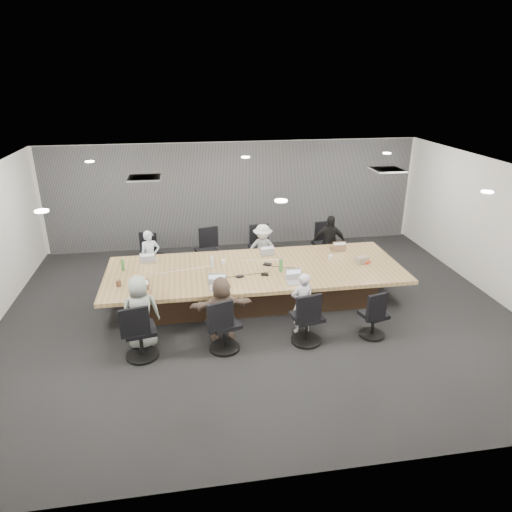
{
  "coord_description": "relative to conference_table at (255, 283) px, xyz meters",
  "views": [
    {
      "loc": [
        -1.35,
        -7.92,
        4.46
      ],
      "look_at": [
        0.0,
        0.4,
        1.05
      ],
      "focal_mm": 32.0,
      "sensor_mm": 36.0,
      "label": 1
    }
  ],
  "objects": [
    {
      "name": "floor",
      "position": [
        0.0,
        -0.5,
        -0.4
      ],
      "size": [
        10.0,
        8.0,
        0.0
      ],
      "primitive_type": "cube",
      "color": "black",
      "rests_on": "ground"
    },
    {
      "name": "ceiling",
      "position": [
        0.0,
        -0.5,
        2.4
      ],
      "size": [
        10.0,
        8.0,
        0.0
      ],
      "primitive_type": "cube",
      "color": "white",
      "rests_on": "wall_back"
    },
    {
      "name": "wall_back",
      "position": [
        0.0,
        3.5,
        1.0
      ],
      "size": [
        10.0,
        0.0,
        2.8
      ],
      "primitive_type": "cube",
      "rotation": [
        1.57,
        0.0,
        0.0
      ],
      "color": "silver",
      "rests_on": "ground"
    },
    {
      "name": "wall_front",
      "position": [
        0.0,
        -4.5,
        1.0
      ],
      "size": [
        10.0,
        0.0,
        2.8
      ],
      "primitive_type": "cube",
      "rotation": [
        -1.57,
        0.0,
        0.0
      ],
      "color": "silver",
      "rests_on": "ground"
    },
    {
      "name": "wall_right",
      "position": [
        5.0,
        -0.5,
        1.0
      ],
      "size": [
        0.0,
        8.0,
        2.8
      ],
      "primitive_type": "cube",
      "rotation": [
        1.57,
        0.0,
        -1.57
      ],
      "color": "silver",
      "rests_on": "ground"
    },
    {
      "name": "curtain",
      "position": [
        0.0,
        3.42,
        1.0
      ],
      "size": [
        9.8,
        0.04,
        2.8
      ],
      "primitive_type": "cube",
      "color": "#565659",
      "rests_on": "ground"
    },
    {
      "name": "conference_table",
      "position": [
        0.0,
        0.0,
        0.0
      ],
      "size": [
        6.0,
        2.2,
        0.74
      ],
      "color": "#3D291B",
      "rests_on": "ground"
    },
    {
      "name": "chair_0",
      "position": [
        -2.18,
        1.7,
        -0.02
      ],
      "size": [
        0.65,
        0.65,
        0.76
      ],
      "primitive_type": null,
      "rotation": [
        0.0,
        0.0,
        2.83
      ],
      "color": "black",
      "rests_on": "ground"
    },
    {
      "name": "chair_1",
      "position": [
        -0.88,
        1.7,
        0.03
      ],
      "size": [
        0.7,
        0.7,
        0.86
      ],
      "primitive_type": null,
      "rotation": [
        0.0,
        0.0,
        3.39
      ],
      "color": "black",
      "rests_on": "ground"
    },
    {
      "name": "chair_2",
      "position": [
        0.39,
        1.7,
        0.04
      ],
      "size": [
        0.61,
        0.61,
        0.87
      ],
      "primitive_type": null,
      "rotation": [
        0.0,
        0.0,
        3.18
      ],
      "color": "black",
      "rests_on": "ground"
    },
    {
      "name": "chair_3",
      "position": [
        2.0,
        1.7,
        0.03
      ],
      "size": [
        0.66,
        0.66,
        0.86
      ],
      "primitive_type": null,
      "rotation": [
        0.0,
        0.0,
        3.28
      ],
      "color": "black",
      "rests_on": "ground"
    },
    {
      "name": "chair_4",
      "position": [
        -2.2,
        -1.7,
        0.03
      ],
      "size": [
        0.68,
        0.68,
        0.87
      ],
      "primitive_type": null,
      "rotation": [
        0.0,
        0.0,
        0.19
      ],
      "color": "black",
      "rests_on": "ground"
    },
    {
      "name": "chair_5",
      "position": [
        -0.81,
        -1.7,
        0.02
      ],
      "size": [
        0.71,
        0.71,
        0.83
      ],
      "primitive_type": null,
      "rotation": [
        0.0,
        0.0,
        0.33
      ],
      "color": "black",
      "rests_on": "ground"
    },
    {
      "name": "chair_6",
      "position": [
        0.64,
        -1.7,
        0.02
      ],
      "size": [
        0.67,
        0.67,
        0.84
      ],
      "primitive_type": null,
      "rotation": [
        0.0,
        0.0,
        0.2
      ],
      "color": "black",
      "rests_on": "ground"
    },
    {
      "name": "chair_7",
      "position": [
        1.87,
        -1.7,
        -0.04
      ],
      "size": [
        0.6,
        0.6,
        0.72
      ],
      "primitive_type": null,
      "rotation": [
        0.0,
        0.0,
        0.28
      ],
      "color": "black",
      "rests_on": "ground"
    },
    {
      "name": "person_0",
      "position": [
        -2.18,
        1.35,
        0.2
      ],
      "size": [
        0.49,
        0.37,
        1.2
      ],
      "primitive_type": "imported",
      "rotation": [
        0.0,
        0.0,
        6.49
      ],
      "color": "silver",
      "rests_on": "ground"
    },
    {
      "name": "laptop_0",
      "position": [
        -2.18,
        0.8,
        0.35
      ],
      "size": [
        0.31,
        0.22,
        0.02
      ],
      "primitive_type": "cube",
      "rotation": [
        0.0,
        0.0,
        3.17
      ],
      "color": "#B2B2B7",
      "rests_on": "conference_table"
    },
    {
      "name": "person_2",
      "position": [
        0.39,
        1.35,
        0.21
      ],
      "size": [
        0.84,
        0.56,
        1.22
      ],
      "primitive_type": "imported",
      "rotation": [
        0.0,
        0.0,
        6.15
      ],
      "color": "beige",
      "rests_on": "ground"
    },
    {
      "name": "laptop_2",
      "position": [
        0.39,
        0.8,
        0.35
      ],
      "size": [
        0.35,
        0.27,
        0.02
      ],
      "primitive_type": "cube",
      "rotation": [
        0.0,
        0.0,
        3.31
      ],
      "color": "#B2B2B7",
      "rests_on": "conference_table"
    },
    {
      "name": "person_3",
      "position": [
        2.0,
        1.35,
        0.28
      ],
      "size": [
        0.85,
        0.51,
        1.36
      ],
      "primitive_type": "imported",
      "rotation": [
        0.0,
        0.0,
        6.04
      ],
      "color": "black",
      "rests_on": "ground"
    },
    {
      "name": "laptop_3",
      "position": [
        2.0,
        0.8,
        0.35
      ],
      "size": [
        0.31,
        0.22,
        0.02
      ],
      "primitive_type": "cube",
      "rotation": [
        0.0,
        0.0,
        3.1
      ],
      "color": "#8C6647",
      "rests_on": "conference_table"
    },
    {
      "name": "person_4",
      "position": [
        -2.2,
        -1.35,
        0.26
      ],
      "size": [
        0.71,
        0.53,
        1.33
      ],
      "primitive_type": "imported",
      "rotation": [
        0.0,
        0.0,
        3.32
      ],
      "color": "#9CA89C",
      "rests_on": "ground"
    },
    {
      "name": "laptop_4",
      "position": [
        -2.2,
        -0.8,
        0.35
      ],
      "size": [
        0.34,
        0.26,
        0.02
      ],
      "primitive_type": "cube",
      "rotation": [
        0.0,
        0.0,
        -0.15
      ],
      "color": "#8C6647",
      "rests_on": "conference_table"
    },
    {
      "name": "person_5",
      "position": [
        -0.81,
        -1.35,
        0.2
      ],
      "size": [
        1.13,
        0.41,
        1.2
      ],
      "primitive_type": "imported",
      "rotation": [
        0.0,
        0.0,
        3.19
      ],
      "color": "brown",
      "rests_on": "ground"
    },
    {
      "name": "laptop_5",
      "position": [
        -0.81,
        -0.8,
        0.35
      ],
      "size": [
        0.38,
        0.28,
        0.02
      ],
      "primitive_type": "cube",
      "rotation": [
        0.0,
        0.0,
        -0.11
      ],
      "color": "#B2B2B7",
      "rests_on": "conference_table"
    },
    {
      "name": "person_6",
      "position": [
        0.64,
        -1.35,
        0.19
      ],
      "size": [
        0.47,
        0.35,
        1.18
      ],
      "primitive_type": "imported",
      "rotation": [
        0.0,
        0.0,
        3.31
      ],
      "color": "silver",
      "rests_on": "ground"
    },
    {
      "name": "laptop_6",
      "position": [
        0.64,
        -0.8,
        0.35
      ],
      "size": [
        0.32,
        0.22,
        0.02
      ],
      "primitive_type": "cube",
      "rotation": [
        0.0,
        0.0,
        0.01
      ],
      "color": "#B2B2B7",
      "rests_on": "conference_table"
    },
    {
      "name": "bottle_green_left",
      "position": [
        -2.65,
        0.34,
        0.45
      ],
      "size": [
        0.07,
        0.07,
        0.23
      ],
      "primitive_type": "cylinder",
      "rotation": [
        0.0,
        0.0,
        -0.05
      ],
      "color": "#397B3A",
      "rests_on": "conference_table"
    },
    {
      "name": "bottle_green_right",
      "position": [
        0.48,
        -0.24,
        0.47
      ],
      "size": [
        0.09,
        0.09,
        0.26
      ],
      "primitive_type": "cylinder",
      "rotation": [
        0.0,
        0.0,
        -0.3
      ],
      "color": "#397B3A",
      "rests_on": "conference_table"
    },
    {
      "name": "bottle_clear",
      "position": [
        -0.86,
        0.21,
        0.46
      ],
      "size": [
        0.09,
        0.09,
        0.24
      ],
      "primitive_type": "cylinder",
      "rotation": [
        0.0,
        0.0,
        -0.42
      ],
      "color": "silver",
      "rests_on": "conference_table"
    },
    {
      "name": "cup_white_far",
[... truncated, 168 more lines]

